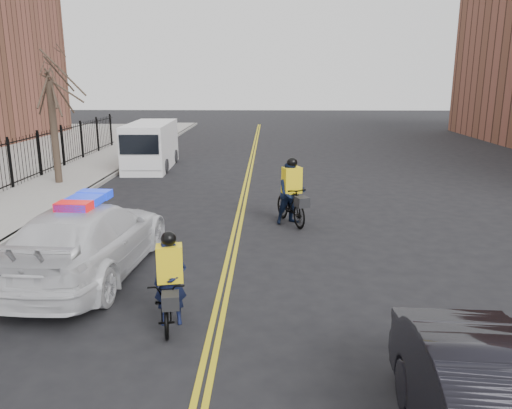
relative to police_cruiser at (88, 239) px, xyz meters
The scene contains 10 objects.
ground 3.24m from the police_cruiser, 13.14° to the right, with size 120.00×120.00×0.00m, color black.
center_line_left 7.91m from the police_cruiser, 67.80° to the left, with size 0.10×60.00×0.01m, color gold.
center_line_right 7.97m from the police_cruiser, 66.73° to the left, with size 0.10×60.00×0.01m, color gold.
sidewalk 8.57m from the police_cruiser, 121.39° to the left, with size 3.00×60.00×0.15m, color gray.
curb 7.89m from the police_cruiser, 112.01° to the left, with size 0.20×60.00×0.15m, color gray.
street_tree 10.69m from the police_cruiser, 116.08° to the left, with size 3.20×3.20×4.80m.
police_cruiser is the anchor object (origin of this frame).
cargo_van 13.60m from the police_cruiser, 97.39° to the left, with size 2.18×5.27×2.18m.
cyclist_near 3.21m from the police_cruiser, 45.12° to the right, with size 0.92×1.82×1.71m.
cyclist_far 6.19m from the police_cruiser, 41.31° to the left, with size 1.26×2.05×2.01m.
Camera 1 is at (0.91, -9.63, 4.24)m, focal length 35.00 mm.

